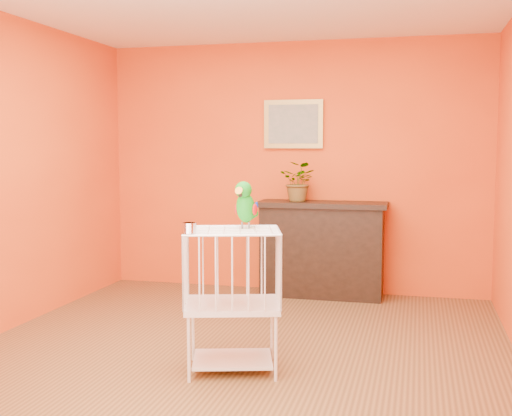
# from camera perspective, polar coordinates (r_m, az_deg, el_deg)

# --- Properties ---
(ground) EXTENTS (4.50, 4.50, 0.00)m
(ground) POSITION_cam_1_polar(r_m,az_deg,el_deg) (4.79, -1.95, -12.97)
(ground) COLOR brown
(ground) RESTS_ON ground
(room_shell) EXTENTS (4.50, 4.50, 4.50)m
(room_shell) POSITION_cam_1_polar(r_m,az_deg,el_deg) (4.55, -2.01, 6.31)
(room_shell) COLOR #E45015
(room_shell) RESTS_ON ground
(console_cabinet) EXTENTS (1.30, 0.47, 0.96)m
(console_cabinet) POSITION_cam_1_polar(r_m,az_deg,el_deg) (6.54, 5.86, -3.65)
(console_cabinet) COLOR black
(console_cabinet) RESTS_ON ground
(potted_plant) EXTENTS (0.45, 0.48, 0.31)m
(potted_plant) POSITION_cam_1_polar(r_m,az_deg,el_deg) (6.53, 3.90, 1.98)
(potted_plant) COLOR #26722D
(potted_plant) RESTS_ON console_cabinet
(framed_picture) EXTENTS (0.62, 0.04, 0.50)m
(framed_picture) POSITION_cam_1_polar(r_m,az_deg,el_deg) (6.71, 3.34, 7.46)
(framed_picture) COLOR #A6853B
(framed_picture) RESTS_ON room_shell
(birdcage) EXTENTS (0.73, 0.64, 0.96)m
(birdcage) POSITION_cam_1_polar(r_m,az_deg,el_deg) (4.36, -2.12, -8.00)
(birdcage) COLOR silver
(birdcage) RESTS_ON ground
(feed_cup) EXTENTS (0.09, 0.09, 0.07)m
(feed_cup) POSITION_cam_1_polar(r_m,az_deg,el_deg) (4.10, -5.97, -1.77)
(feed_cup) COLOR silver
(feed_cup) RESTS_ON birdcage
(parrot) EXTENTS (0.16, 0.29, 0.32)m
(parrot) POSITION_cam_1_polar(r_m,az_deg,el_deg) (4.34, -0.94, 0.33)
(parrot) COLOR #59544C
(parrot) RESTS_ON birdcage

